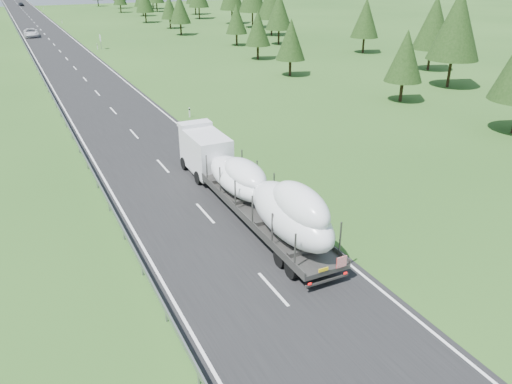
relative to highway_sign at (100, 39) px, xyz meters
name	(u,v)px	position (x,y,z in m)	size (l,w,h in m)	color
ground	(273,289)	(-7.20, -80.00, -1.81)	(400.00, 400.00, 0.00)	#264C19
road_surface	(48,38)	(-7.20, 20.00, -1.80)	(10.00, 400.00, 0.02)	black
guardrail	(21,37)	(-12.50, 19.94, -1.21)	(0.10, 400.00, 0.76)	slate
marker_posts	(51,14)	(-0.70, 75.00, -1.27)	(0.13, 350.08, 1.00)	silver
highway_sign	(100,39)	(0.00, 0.00, 0.00)	(0.08, 0.90, 2.60)	slate
boat_truck	(252,186)	(-4.78, -72.83, 0.34)	(2.74, 18.75, 4.28)	silver
distant_van	(31,33)	(-10.14, 24.11, -0.94)	(2.88, 6.24, 1.73)	silver
distant_car_dark	(21,4)	(-6.52, 120.27, -1.13)	(1.61, 3.99, 1.36)	black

